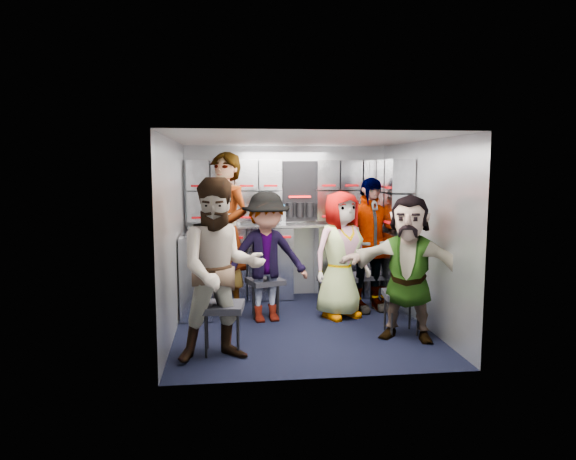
{
  "coord_description": "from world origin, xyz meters",
  "views": [
    {
      "loc": [
        -0.81,
        -5.65,
        1.78
      ],
      "look_at": [
        -0.11,
        0.35,
        1.06
      ],
      "focal_mm": 32.0,
      "sensor_mm": 36.0,
      "label": 1
    }
  ],
  "objects": [
    {
      "name": "cup_left",
      "position": [
        -1.1,
        1.23,
        1.08
      ],
      "size": [
        0.08,
        0.08,
        0.11
      ],
      "primitive_type": "cylinder",
      "color": "#CEB691",
      "rests_on": "counter"
    },
    {
      "name": "wall_left",
      "position": [
        -1.4,
        0.0,
        1.05
      ],
      "size": [
        0.04,
        3.0,
        2.1
      ],
      "primitive_type": "cube",
      "color": "#979DA5",
      "rests_on": "ground"
    },
    {
      "name": "cart_bank_back",
      "position": [
        0.0,
        1.29,
        0.49
      ],
      "size": [
        2.68,
        0.38,
        0.99
      ],
      "primitive_type": "cube",
      "color": "#9196A0",
      "rests_on": "ground"
    },
    {
      "name": "attendant_arc_c",
      "position": [
        0.53,
        0.31,
        0.76
      ],
      "size": [
        0.87,
        0.73,
        1.52
      ],
      "primitive_type": "imported",
      "rotation": [
        0.0,
        0.0,
        0.38
      ],
      "color": "black",
      "rests_on": "ground"
    },
    {
      "name": "bottle_right",
      "position": [
        0.84,
        1.24,
        1.16
      ],
      "size": [
        0.06,
        0.06,
        0.25
      ],
      "primitive_type": "cylinder",
      "color": "white",
      "rests_on": "counter"
    },
    {
      "name": "cup_right",
      "position": [
        0.7,
        1.23,
        1.08
      ],
      "size": [
        0.09,
        0.09,
        0.09
      ],
      "primitive_type": "cylinder",
      "color": "#CEB691",
      "rests_on": "counter"
    },
    {
      "name": "red_latch_strip",
      "position": [
        0.0,
        1.09,
        0.88
      ],
      "size": [
        2.6,
        0.02,
        0.03
      ],
      "primitive_type": "cube",
      "color": "#A9050A",
      "rests_on": "cart_bank_back"
    },
    {
      "name": "locker_bank_right",
      "position": [
        1.25,
        0.7,
        1.49
      ],
      "size": [
        0.28,
        1.0,
        0.82
      ],
      "primitive_type": "cube",
      "color": "#9196A0",
      "rests_on": "wall_right"
    },
    {
      "name": "bottle_left",
      "position": [
        -0.07,
        1.24,
        1.16
      ],
      "size": [
        0.07,
        0.07,
        0.25
      ],
      "primitive_type": "cylinder",
      "color": "white",
      "rests_on": "counter"
    },
    {
      "name": "jump_seat_mid_right",
      "position": [
        0.93,
        0.71,
        0.38
      ],
      "size": [
        0.41,
        0.39,
        0.43
      ],
      "rotation": [
        0.0,
        0.0,
        0.14
      ],
      "color": "black",
      "rests_on": "ground"
    },
    {
      "name": "ceiling",
      "position": [
        0.0,
        0.0,
        2.1
      ],
      "size": [
        2.8,
        3.0,
        0.02
      ],
      "primitive_type": "cube",
      "color": "silver",
      "rests_on": "wall_back"
    },
    {
      "name": "jump_seat_center",
      "position": [
        0.53,
        0.49,
        0.4
      ],
      "size": [
        0.49,
        0.48,
        0.45
      ],
      "rotation": [
        0.0,
        0.0,
        0.42
      ],
      "color": "black",
      "rests_on": "ground"
    },
    {
      "name": "attendant_arc_a",
      "position": [
        -0.88,
        -0.95,
        0.85
      ],
      "size": [
        0.93,
        0.79,
        1.71
      ],
      "primitive_type": "imported",
      "rotation": [
        0.0,
        0.0,
        0.18
      ],
      "color": "black",
      "rests_on": "ground"
    },
    {
      "name": "jump_seat_near_left",
      "position": [
        -0.88,
        -0.77,
        0.43
      ],
      "size": [
        0.46,
        0.44,
        0.49
      ],
      "rotation": [
        0.0,
        0.0,
        -0.12
      ],
      "color": "black",
      "rests_on": "ground"
    },
    {
      "name": "cart_bank_left",
      "position": [
        -1.19,
        0.56,
        0.49
      ],
      "size": [
        0.38,
        0.76,
        0.99
      ],
      "primitive_type": "cube",
      "color": "#9196A0",
      "rests_on": "ground"
    },
    {
      "name": "bottle_mid",
      "position": [
        -0.68,
        1.24,
        1.15
      ],
      "size": [
        0.06,
        0.06,
        0.25
      ],
      "primitive_type": "cylinder",
      "color": "white",
      "rests_on": "counter"
    },
    {
      "name": "wall_right",
      "position": [
        1.4,
        0.0,
        1.05
      ],
      "size": [
        0.04,
        3.0,
        2.1
      ],
      "primitive_type": "cube",
      "color": "#979DA5",
      "rests_on": "ground"
    },
    {
      "name": "jump_seat_mid_left",
      "position": [
        -0.37,
        0.42,
        0.41
      ],
      "size": [
        0.49,
        0.48,
        0.46
      ],
      "rotation": [
        0.0,
        0.0,
        0.32
      ],
      "color": "black",
      "rests_on": "ground"
    },
    {
      "name": "coffee_niche",
      "position": [
        0.18,
        1.41,
        1.47
      ],
      "size": [
        0.46,
        0.16,
        0.84
      ],
      "primitive_type": null,
      "color": "black",
      "rests_on": "wall_back"
    },
    {
      "name": "attendant_arc_e",
      "position": [
        1.05,
        -0.57,
        0.76
      ],
      "size": [
        1.47,
        1.02,
        1.52
      ],
      "primitive_type": "imported",
      "rotation": [
        0.0,
        0.0,
        -0.45
      ],
      "color": "black",
      "rests_on": "ground"
    },
    {
      "name": "attendant_standing",
      "position": [
        -0.84,
        0.62,
        0.99
      ],
      "size": [
        0.84,
        0.86,
        1.99
      ],
      "primitive_type": "imported",
      "rotation": [
        0.0,
        0.0,
        -0.82
      ],
      "color": "black",
      "rests_on": "ground"
    },
    {
      "name": "jump_seat_near_right",
      "position": [
        1.05,
        -0.39,
        0.41
      ],
      "size": [
        0.43,
        0.41,
        0.46
      ],
      "rotation": [
        0.0,
        0.0,
        -0.13
      ],
      "color": "black",
      "rests_on": "ground"
    },
    {
      "name": "locker_bank_back",
      "position": [
        0.0,
        1.35,
        1.49
      ],
      "size": [
        2.68,
        0.28,
        0.82
      ],
      "primitive_type": "cube",
      "color": "#9196A0",
      "rests_on": "wall_back"
    },
    {
      "name": "floor",
      "position": [
        0.0,
        0.0,
        0.0
      ],
      "size": [
        3.0,
        3.0,
        0.0
      ],
      "primitive_type": "plane",
      "color": "black",
      "rests_on": "ground"
    },
    {
      "name": "wall_back",
      "position": [
        0.0,
        1.5,
        1.05
      ],
      "size": [
        2.8,
        0.04,
        2.1
      ],
      "primitive_type": "cube",
      "color": "#979DA5",
      "rests_on": "ground"
    },
    {
      "name": "right_cabinet",
      "position": [
        1.25,
        0.6,
        0.5
      ],
      "size": [
        0.28,
        1.2,
        1.0
      ],
      "primitive_type": "cube",
      "color": "#9196A0",
      "rests_on": "ground"
    },
    {
      "name": "attendant_arc_d",
      "position": [
        0.93,
        0.53,
        0.84
      ],
      "size": [
        1.06,
        0.64,
        1.68
      ],
      "primitive_type": "imported",
      "rotation": [
        0.0,
        0.0,
        0.25
      ],
      "color": "black",
      "rests_on": "ground"
    },
    {
      "name": "counter",
      "position": [
        0.0,
        1.29,
        1.01
      ],
      "size": [
        2.68,
        0.42,
        0.03
      ],
      "primitive_type": "cube",
      "color": "silver",
      "rests_on": "cart_bank_back"
    },
    {
      "name": "attendant_arc_b",
      "position": [
        -0.37,
        0.24,
        0.76
      ],
      "size": [
        1.06,
        0.72,
        1.52
      ],
      "primitive_type": "imported",
      "rotation": [
        0.0,
        0.0,
        0.17
      ],
      "color": "black",
      "rests_on": "ground"
    }
  ]
}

